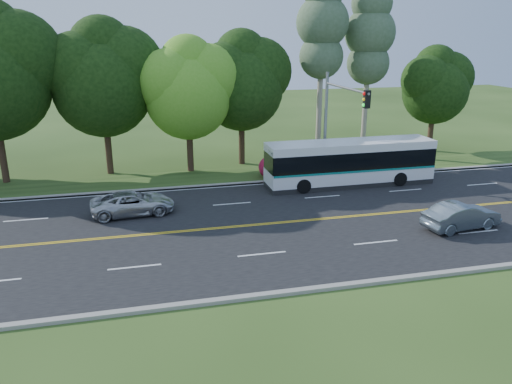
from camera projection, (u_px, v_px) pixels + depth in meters
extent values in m
plane|color=#2B4416|center=(255.00, 225.00, 25.45)|extent=(120.00, 120.00, 0.00)
cube|color=black|center=(255.00, 225.00, 25.44)|extent=(60.00, 14.00, 0.02)
cube|color=gray|center=(229.00, 184.00, 32.04)|extent=(60.00, 0.30, 0.15)
cube|color=gray|center=(298.00, 291.00, 18.80)|extent=(60.00, 0.30, 0.15)
cube|color=#2B4416|center=(224.00, 177.00, 33.76)|extent=(60.00, 4.00, 0.10)
cube|color=gold|center=(255.00, 225.00, 25.36)|extent=(57.00, 0.10, 0.00)
cube|color=gold|center=(254.00, 224.00, 25.51)|extent=(57.00, 0.10, 0.00)
cube|color=silver|center=(135.00, 267.00, 20.86)|extent=(2.20, 0.12, 0.00)
cube|color=silver|center=(262.00, 254.00, 22.09)|extent=(2.20, 0.12, 0.00)
cube|color=silver|center=(376.00, 242.00, 23.31)|extent=(2.20, 0.12, 0.00)
cube|color=silver|center=(478.00, 232.00, 24.54)|extent=(2.20, 0.12, 0.00)
cube|color=silver|center=(26.00, 220.00, 26.11)|extent=(2.20, 0.12, 0.00)
cube|color=silver|center=(134.00, 211.00, 27.34)|extent=(2.20, 0.12, 0.00)
cube|color=silver|center=(232.00, 204.00, 28.57)|extent=(2.20, 0.12, 0.00)
cube|color=silver|center=(322.00, 197.00, 29.79)|extent=(2.20, 0.12, 0.00)
cube|color=silver|center=(405.00, 190.00, 31.02)|extent=(2.20, 0.12, 0.00)
cube|color=silver|center=(482.00, 184.00, 32.25)|extent=(2.20, 0.12, 0.00)
cube|color=silver|center=(230.00, 186.00, 31.78)|extent=(57.00, 0.12, 0.00)
cube|color=silver|center=(296.00, 289.00, 19.10)|extent=(57.00, 0.12, 0.00)
cylinder|color=#302015|center=(2.00, 154.00, 31.90)|extent=(0.44, 0.44, 3.96)
sphere|color=black|center=(17.00, 57.00, 30.73)|extent=(5.76, 5.76, 5.76)
cylinder|color=#302015|center=(108.00, 148.00, 34.33)|extent=(0.44, 0.44, 3.60)
sphere|color=black|center=(103.00, 87.00, 33.08)|extent=(6.60, 6.60, 6.60)
sphere|color=black|center=(124.00, 66.00, 33.29)|extent=(5.28, 5.28, 5.28)
sphere|color=black|center=(80.00, 70.00, 32.25)|extent=(4.95, 4.95, 4.95)
sphere|color=black|center=(101.00, 48.00, 32.72)|extent=(4.29, 4.29, 4.29)
cylinder|color=#302015|center=(190.00, 149.00, 34.69)|extent=(0.44, 0.44, 3.24)
sphere|color=#55A021|center=(188.00, 96.00, 33.58)|extent=(5.80, 5.80, 5.80)
sphere|color=#55A021|center=(206.00, 78.00, 33.79)|extent=(4.64, 4.64, 4.64)
sphere|color=#55A021|center=(170.00, 82.00, 32.82)|extent=(4.35, 4.35, 4.35)
sphere|color=#55A021|center=(187.00, 63.00, 33.31)|extent=(3.77, 3.77, 3.77)
cylinder|color=#302015|center=(242.00, 141.00, 36.94)|extent=(0.44, 0.44, 3.42)
sphere|color=black|center=(241.00, 89.00, 35.78)|extent=(6.00, 6.00, 6.00)
sphere|color=black|center=(259.00, 71.00, 35.99)|extent=(4.80, 4.80, 4.80)
sphere|color=black|center=(225.00, 74.00, 35.01)|extent=(4.50, 4.50, 4.50)
sphere|color=black|center=(241.00, 56.00, 35.49)|extent=(3.90, 3.90, 3.90)
cylinder|color=gray|center=(320.00, 95.00, 37.31)|extent=(0.40, 0.40, 9.80)
sphere|color=#415837|center=(321.00, 57.00, 36.46)|extent=(3.23, 3.23, 3.23)
sphere|color=#415837|center=(323.00, 22.00, 35.73)|extent=(3.80, 3.80, 3.80)
cylinder|color=gray|center=(366.00, 98.00, 38.77)|extent=(0.40, 0.40, 9.10)
sphere|color=#415837|center=(368.00, 63.00, 37.98)|extent=(3.23, 3.23, 3.23)
sphere|color=#415837|center=(370.00, 33.00, 37.30)|extent=(3.80, 3.80, 3.80)
sphere|color=#415837|center=(372.00, 3.00, 36.67)|extent=(3.04, 3.04, 3.04)
cylinder|color=#302015|center=(430.00, 133.00, 41.03)|extent=(0.44, 0.44, 3.06)
sphere|color=black|center=(435.00, 91.00, 40.01)|extent=(5.20, 5.20, 5.20)
sphere|color=black|center=(447.00, 77.00, 40.23)|extent=(4.16, 4.16, 4.16)
sphere|color=black|center=(426.00, 80.00, 39.31)|extent=(3.90, 3.90, 3.90)
sphere|color=black|center=(436.00, 66.00, 39.81)|extent=(3.38, 3.38, 3.38)
sphere|color=maroon|center=(270.00, 167.00, 33.48)|extent=(1.50, 1.50, 1.50)
sphere|color=maroon|center=(284.00, 166.00, 33.70)|extent=(1.50, 1.50, 1.50)
sphere|color=maroon|center=(298.00, 165.00, 33.92)|extent=(1.50, 1.50, 1.50)
sphere|color=maroon|center=(312.00, 165.00, 34.15)|extent=(1.50, 1.50, 1.50)
sphere|color=maroon|center=(326.00, 164.00, 34.37)|extent=(1.50, 1.50, 1.50)
sphere|color=maroon|center=(339.00, 163.00, 34.59)|extent=(1.50, 1.50, 1.50)
sphere|color=maroon|center=(353.00, 162.00, 34.82)|extent=(1.50, 1.50, 1.50)
sphere|color=maroon|center=(366.00, 161.00, 35.04)|extent=(1.50, 1.50, 1.50)
sphere|color=maroon|center=(379.00, 160.00, 35.26)|extent=(1.50, 1.50, 1.50)
cube|color=olive|center=(370.00, 172.00, 34.47)|extent=(3.50, 1.40, 0.40)
cylinder|color=gray|center=(325.00, 127.00, 32.59)|extent=(0.20, 0.20, 7.00)
cylinder|color=gray|center=(346.00, 88.00, 28.96)|extent=(0.14, 6.00, 0.14)
cube|color=black|center=(367.00, 99.00, 26.45)|extent=(0.32, 0.28, 0.95)
sphere|color=red|center=(364.00, 94.00, 26.33)|extent=(0.18, 0.18, 0.18)
sphere|color=yellow|center=(364.00, 99.00, 26.42)|extent=(0.18, 0.18, 0.18)
sphere|color=#19D833|center=(364.00, 105.00, 26.51)|extent=(0.18, 0.18, 0.18)
cube|color=white|center=(349.00, 173.00, 31.99)|extent=(10.81, 2.35, 0.89)
cube|color=black|center=(350.00, 158.00, 31.69)|extent=(10.76, 2.39, 1.12)
cube|color=white|center=(351.00, 145.00, 31.44)|extent=(10.81, 2.35, 0.50)
cube|color=#0D766E|center=(350.00, 167.00, 31.87)|extent=(10.76, 2.40, 0.13)
cube|color=black|center=(269.00, 161.00, 30.44)|extent=(0.07, 2.11, 1.53)
cube|color=#19E54C|center=(269.00, 148.00, 30.17)|extent=(0.06, 1.38, 0.20)
cube|color=black|center=(349.00, 182.00, 32.18)|extent=(10.81, 2.26, 0.32)
cylinder|color=black|center=(304.00, 186.00, 30.30)|extent=(0.90, 0.26, 0.90)
cylinder|color=black|center=(293.00, 177.00, 32.29)|extent=(0.90, 0.26, 0.90)
cylinder|color=black|center=(400.00, 179.00, 31.78)|extent=(0.90, 0.26, 0.90)
cylinder|color=black|center=(384.00, 170.00, 33.77)|extent=(0.90, 0.26, 0.90)
imported|color=slate|center=(461.00, 216.00, 24.77)|extent=(4.18, 1.97, 1.32)
imported|color=silver|center=(133.00, 203.00, 26.78)|extent=(4.58, 2.40, 1.23)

